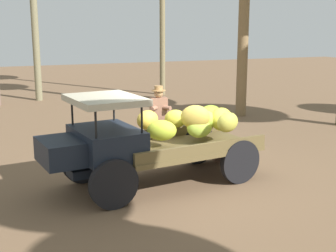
% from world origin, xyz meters
% --- Properties ---
extents(ground_plane, '(60.00, 60.00, 0.00)m').
position_xyz_m(ground_plane, '(0.00, 0.00, 0.00)').
color(ground_plane, brown).
extents(truck, '(4.59, 2.19, 1.90)m').
position_xyz_m(truck, '(0.62, 0.23, 0.96)').
color(truck, black).
rests_on(truck, ground).
extents(farmer, '(0.52, 0.48, 1.79)m').
position_xyz_m(farmer, '(-0.17, -1.46, 1.02)').
color(farmer, olive).
rests_on(farmer, ground).
extents(wooden_crate, '(0.57, 0.49, 0.38)m').
position_xyz_m(wooden_crate, '(-1.59, -0.64, 0.19)').
color(wooden_crate, '#8D6149').
rests_on(wooden_crate, ground).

